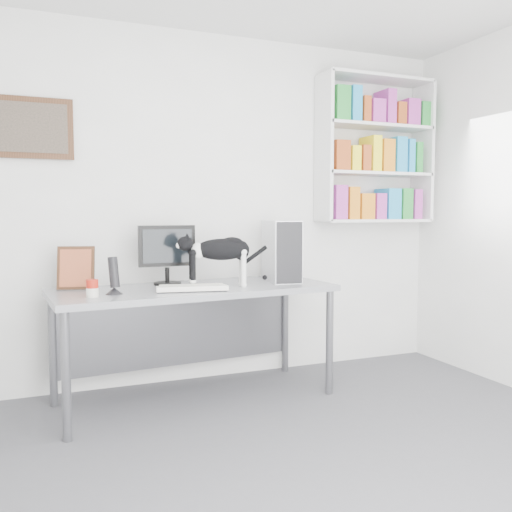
% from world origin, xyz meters
% --- Properties ---
extents(room, '(4.01, 4.01, 2.70)m').
position_xyz_m(room, '(0.00, 0.00, 1.35)').
color(room, '#4B4B4F').
rests_on(room, ground).
extents(bookshelf, '(1.03, 0.28, 1.24)m').
position_xyz_m(bookshelf, '(1.40, 1.85, 1.85)').
color(bookshelf, silver).
rests_on(bookshelf, room).
extents(wall_art, '(0.52, 0.04, 0.42)m').
position_xyz_m(wall_art, '(-1.30, 1.97, 1.90)').
color(wall_art, '#4F2B19').
rests_on(wall_art, room).
extents(desk, '(1.99, 0.92, 0.80)m').
position_xyz_m(desk, '(-0.29, 1.51, 0.40)').
color(desk, gray).
rests_on(desk, room).
extents(monitor, '(0.41, 0.20, 0.43)m').
position_xyz_m(monitor, '(-0.44, 1.70, 1.02)').
color(monitor, black).
rests_on(monitor, desk).
extents(keyboard, '(0.49, 0.25, 0.04)m').
position_xyz_m(keyboard, '(-0.36, 1.34, 0.82)').
color(keyboard, silver).
rests_on(keyboard, desk).
extents(pc_tower, '(0.27, 0.48, 0.45)m').
position_xyz_m(pc_tower, '(0.41, 1.61, 1.03)').
color(pc_tower, silver).
rests_on(pc_tower, desk).
extents(speaker, '(0.14, 0.14, 0.25)m').
position_xyz_m(speaker, '(-0.86, 1.37, 0.93)').
color(speaker, black).
rests_on(speaker, desk).
extents(leaning_print, '(0.26, 0.16, 0.30)m').
position_xyz_m(leaning_print, '(-1.06, 1.68, 0.95)').
color(leaning_print, '#4F2B19').
rests_on(leaning_print, desk).
extents(soup_can, '(0.08, 0.08, 0.11)m').
position_xyz_m(soup_can, '(-0.99, 1.30, 0.86)').
color(soup_can, '#AE1C0E').
rests_on(soup_can, desk).
extents(cat, '(0.59, 0.23, 0.35)m').
position_xyz_m(cat, '(-0.13, 1.45, 0.98)').
color(cat, black).
rests_on(cat, desk).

